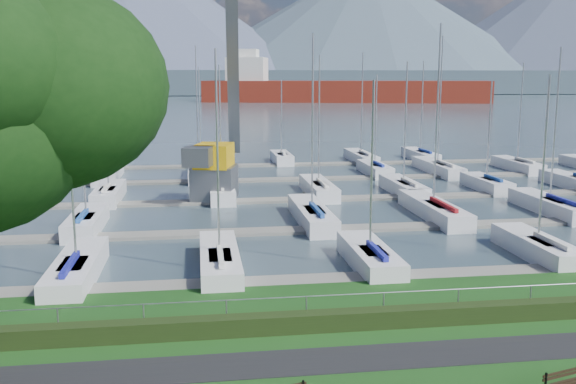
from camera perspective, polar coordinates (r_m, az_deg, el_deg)
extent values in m
cube|color=black|center=(22.28, 5.59, -14.55)|extent=(160.00, 2.00, 0.04)
cube|color=#3C4E58|center=(282.84, -7.12, 8.25)|extent=(800.00, 540.00, 0.20)
cube|color=black|center=(24.47, 4.15, -11.32)|extent=(80.00, 0.70, 0.70)
cylinder|color=gray|center=(24.54, 3.97, -9.13)|extent=(80.00, 0.04, 0.04)
cube|color=#3C4C58|center=(352.67, -7.35, 9.67)|extent=(900.00, 80.00, 12.00)
cone|color=#455666|center=(448.85, 7.03, 14.46)|extent=(300.00, 300.00, 85.00)
cube|color=slate|center=(30.58, 1.59, -7.95)|extent=(90.00, 1.60, 0.25)
cube|color=slate|center=(40.09, -0.80, -3.52)|extent=(90.00, 1.60, 0.25)
cube|color=slate|center=(49.80, -2.25, -0.79)|extent=(90.00, 1.60, 0.25)
cube|color=gray|center=(59.60, -3.23, 1.04)|extent=(90.00, 1.60, 0.25)
cube|color=slate|center=(69.46, -3.93, 2.35)|extent=(90.00, 1.60, 0.25)
cube|color=black|center=(20.85, 21.95, -15.18)|extent=(0.06, 0.06, 0.40)
cube|color=black|center=(21.36, 23.83, -15.27)|extent=(1.76, 0.58, 0.04)
cube|color=black|center=(21.45, 23.53, -15.14)|extent=(1.76, 0.58, 0.04)
cube|color=black|center=(21.41, 23.46, -14.68)|extent=(1.74, 0.52, 0.08)
cube|color=black|center=(21.36, 23.48, -14.39)|extent=(1.74, 0.52, 0.08)
sphere|color=black|center=(16.08, -20.77, 8.75)|extent=(5.70, 5.70, 5.70)
cube|color=slate|center=(50.01, -6.55, 0.85)|extent=(3.87, 3.87, 2.60)
cube|color=#EAB00D|center=(49.71, -6.60, 3.24)|extent=(3.34, 3.92, 1.80)
cube|color=#5B5D62|center=(53.99, -4.97, 13.39)|extent=(1.73, 11.26, 19.89)
cube|color=#55585C|center=(47.69, -7.98, 3.15)|extent=(2.47, 2.61, 1.40)
cube|color=maroon|center=(240.78, 5.05, 8.63)|extent=(105.27, 42.46, 10.00)
cube|color=silver|center=(243.96, -3.65, 10.43)|extent=(16.95, 16.95, 12.00)
cube|color=silver|center=(244.08, -3.66, 12.08)|extent=(9.69, 9.69, 4.00)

